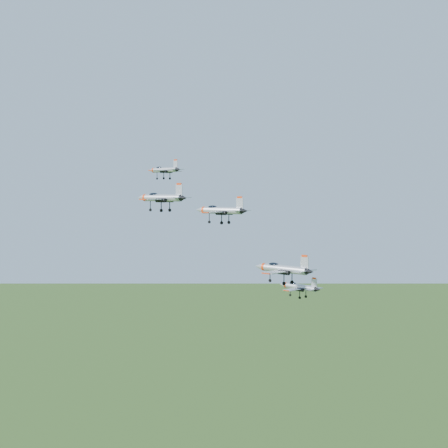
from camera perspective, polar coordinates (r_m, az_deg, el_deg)
The scene contains 5 objects.
jet_lead at distance 158.37m, azimuth -5.53°, elevation 4.96°, with size 11.72×9.83×3.14m.
jet_left_high at distance 130.05m, azimuth -0.34°, elevation 1.27°, with size 13.81×11.48×3.69m.
jet_right_high at distance 117.43m, azimuth -5.80°, elevation 2.42°, with size 12.73×10.59×3.40m.
jet_left_low at distance 130.19m, azimuth 6.87°, elevation -5.71°, with size 10.80×9.16×2.93m.
jet_right_low at distance 117.49m, azimuth 5.37°, elevation -4.08°, with size 13.73×11.54×3.69m.
Camera 1 is at (70.97, -114.36, 147.61)m, focal length 50.00 mm.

